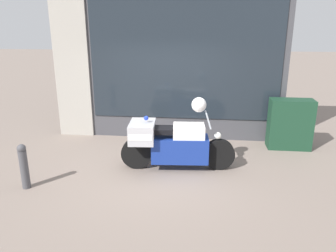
# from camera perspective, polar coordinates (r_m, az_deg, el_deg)

# --- Properties ---
(ground_plane) EXTENTS (60.00, 60.00, 0.00)m
(ground_plane) POSITION_cam_1_polar(r_m,az_deg,el_deg) (6.81, -1.81, -7.07)
(ground_plane) COLOR gray
(shop_building) EXTENTS (5.71, 0.55, 4.13)m
(shop_building) POSITION_cam_1_polar(r_m,az_deg,el_deg) (8.27, -2.74, 12.20)
(shop_building) COLOR #424247
(shop_building) RESTS_ON ground
(window_display) EXTENTS (4.36, 0.30, 1.86)m
(window_display) POSITION_cam_1_polar(r_m,az_deg,el_deg) (8.52, 2.57, 1.23)
(window_display) COLOR slate
(window_display) RESTS_ON ground
(paramedic_motorcycle) EXTENTS (2.29, 0.76, 1.19)m
(paramedic_motorcycle) POSITION_cam_1_polar(r_m,az_deg,el_deg) (6.53, 0.45, -2.88)
(paramedic_motorcycle) COLOR black
(paramedic_motorcycle) RESTS_ON ground
(utility_cabinet) EXTENTS (0.97, 0.45, 1.17)m
(utility_cabinet) POSITION_cam_1_polar(r_m,az_deg,el_deg) (8.13, 20.48, 0.31)
(utility_cabinet) COLOR #193D28
(utility_cabinet) RESTS_ON ground
(white_helmet) EXTENTS (0.29, 0.29, 0.29)m
(white_helmet) POSITION_cam_1_polar(r_m,az_deg,el_deg) (6.31, 5.41, 3.71)
(white_helmet) COLOR white
(white_helmet) RESTS_ON paramedic_motorcycle
(street_bollard) EXTENTS (0.15, 0.15, 0.83)m
(street_bollard) POSITION_cam_1_polar(r_m,az_deg,el_deg) (6.34, -23.81, -6.32)
(street_bollard) COLOR #47474C
(street_bollard) RESTS_ON ground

